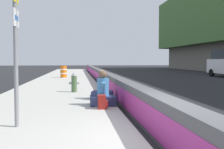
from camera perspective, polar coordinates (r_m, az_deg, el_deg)
ground_plane at (r=5.16m, az=12.29°, el=-14.69°), size 160.00×160.00×0.00m
jersey_barrier at (r=5.04m, az=12.30°, el=-10.09°), size 76.00×0.45×0.85m
route_sign_post at (r=6.20m, az=-19.27°, el=9.06°), size 0.44×0.09×3.60m
fire_hydrant at (r=12.43m, az=-7.83°, el=-1.54°), size 0.26×0.46×0.88m
seated_person_foreground at (r=8.71m, az=-1.89°, el=-4.12°), size 0.70×0.79×1.10m
seated_person_middle at (r=10.13m, az=-2.01°, el=-3.20°), size 0.78×0.87×1.05m
backpack at (r=8.13m, az=-2.04°, el=-5.69°), size 0.32×0.28×0.40m
construction_barrel at (r=23.18m, az=-9.96°, el=0.59°), size 0.54×0.54×0.95m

